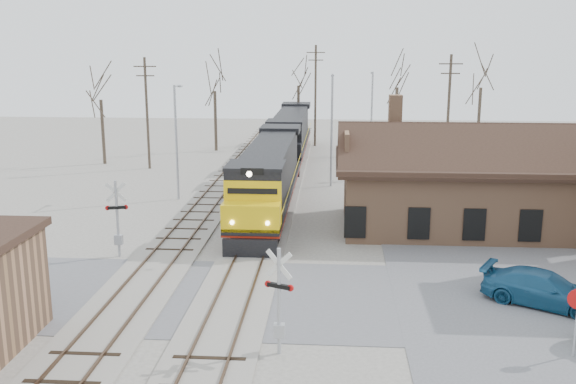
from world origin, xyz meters
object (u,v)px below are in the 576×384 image
(depot, at_px, (461,189))
(parked_car, at_px, (543,289))
(locomotive_trailing, at_px, (290,134))
(locomotive_lead, at_px, (269,177))

(depot, xyz_separation_m, parked_car, (1.30, -12.01, -1.67))
(locomotive_trailing, distance_m, parked_car, 38.17)
(locomotive_trailing, xyz_separation_m, parked_car, (13.28, -35.74, -1.67))
(parked_car, bearing_deg, depot, 35.17)
(locomotive_trailing, bearing_deg, depot, -63.19)
(depot, bearing_deg, parked_car, -83.85)
(depot, height_order, parked_car, depot)
(locomotive_lead, xyz_separation_m, parked_car, (13.28, -14.78, -1.67))
(locomotive_lead, distance_m, parked_car, 19.94)
(locomotive_lead, height_order, locomotive_trailing, locomotive_lead)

